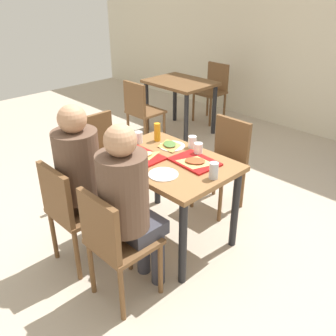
{
  "coord_description": "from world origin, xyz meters",
  "views": [
    {
      "loc": [
        1.88,
        -1.85,
        2.03
      ],
      "look_at": [
        0.0,
        0.0,
        0.67
      ],
      "focal_mm": 39.87,
      "sensor_mm": 36.0,
      "label": 1
    }
  ],
  "objects": [
    {
      "name": "ground_plane",
      "position": [
        0.0,
        0.0,
        -0.01
      ],
      "size": [
        10.0,
        10.0,
        0.02
      ],
      "primitive_type": "cube",
      "color": "#B7A893"
    },
    {
      "name": "main_table",
      "position": [
        0.0,
        0.0,
        0.63
      ],
      "size": [
        1.04,
        0.74,
        0.74
      ],
      "color": "olive",
      "rests_on": "ground_plane"
    },
    {
      "name": "chair_near_left",
      "position": [
        -0.26,
        -0.75,
        0.51
      ],
      "size": [
        0.4,
        0.4,
        0.87
      ],
      "color": "brown",
      "rests_on": "ground_plane"
    },
    {
      "name": "chair_near_right",
      "position": [
        0.26,
        -0.75,
        0.51
      ],
      "size": [
        0.4,
        0.4,
        0.87
      ],
      "color": "brown",
      "rests_on": "ground_plane"
    },
    {
      "name": "chair_far_side",
      "position": [
        0.0,
        0.75,
        0.51
      ],
      "size": [
        0.4,
        0.4,
        0.87
      ],
      "color": "brown",
      "rests_on": "ground_plane"
    },
    {
      "name": "chair_left_end",
      "position": [
        -0.91,
        0.0,
        0.51
      ],
      "size": [
        0.4,
        0.4,
        0.87
      ],
      "color": "brown",
      "rests_on": "ground_plane"
    },
    {
      "name": "person_in_red",
      "position": [
        -0.26,
        -0.61,
        0.76
      ],
      "size": [
        0.32,
        0.42,
        1.28
      ],
      "color": "#383842",
      "rests_on": "ground_plane"
    },
    {
      "name": "person_in_brown_jacket",
      "position": [
        0.26,
        -0.61,
        0.76
      ],
      "size": [
        0.32,
        0.42,
        1.28
      ],
      "color": "#383842",
      "rests_on": "ground_plane"
    },
    {
      "name": "tray_red_near",
      "position": [
        -0.18,
        -0.13,
        0.75
      ],
      "size": [
        0.36,
        0.26,
        0.02
      ],
      "primitive_type": "cube",
      "rotation": [
        0.0,
        0.0,
        0.01
      ],
      "color": "#B21414",
      "rests_on": "main_table"
    },
    {
      "name": "tray_red_far",
      "position": [
        0.18,
        0.11,
        0.75
      ],
      "size": [
        0.38,
        0.29,
        0.02
      ],
      "primitive_type": "cube",
      "rotation": [
        0.0,
        0.0,
        -0.07
      ],
      "color": "#B21414",
      "rests_on": "main_table"
    },
    {
      "name": "paper_plate_center",
      "position": [
        -0.16,
        0.2,
        0.75
      ],
      "size": [
        0.22,
        0.22,
        0.01
      ],
      "primitive_type": "cylinder",
      "color": "white",
      "rests_on": "main_table"
    },
    {
      "name": "paper_plate_near_edge",
      "position": [
        0.16,
        -0.2,
        0.75
      ],
      "size": [
        0.22,
        0.22,
        0.01
      ],
      "primitive_type": "cylinder",
      "color": "white",
      "rests_on": "main_table"
    },
    {
      "name": "pizza_slice_a",
      "position": [
        -0.16,
        -0.12,
        0.77
      ],
      "size": [
        0.16,
        0.24,
        0.02
      ],
      "color": "tan",
      "rests_on": "tray_red_near"
    },
    {
      "name": "pizza_slice_b",
      "position": [
        0.2,
        0.09,
        0.77
      ],
      "size": [
        0.28,
        0.26,
        0.02
      ],
      "color": "#DBAD60",
      "rests_on": "tray_red_far"
    },
    {
      "name": "pizza_slice_c",
      "position": [
        -0.17,
        0.19,
        0.76
      ],
      "size": [
        0.26,
        0.25,
        0.02
      ],
      "color": "#C68C47",
      "rests_on": "paper_plate_center"
    },
    {
      "name": "plastic_cup_a",
      "position": [
        -0.03,
        0.31,
        0.79
      ],
      "size": [
        0.07,
        0.07,
        0.1
      ],
      "primitive_type": "cylinder",
      "color": "white",
      "rests_on": "main_table"
    },
    {
      "name": "plastic_cup_b",
      "position": [
        0.03,
        -0.31,
        0.79
      ],
      "size": [
        0.07,
        0.07,
        0.1
      ],
      "primitive_type": "cylinder",
      "color": "white",
      "rests_on": "main_table"
    },
    {
      "name": "plastic_cup_c",
      "position": [
        -0.42,
        0.06,
        0.79
      ],
      "size": [
        0.07,
        0.07,
        0.1
      ],
      "primitive_type": "cylinder",
      "color": "white",
      "rests_on": "main_table"
    },
    {
      "name": "plastic_cup_d",
      "position": [
        0.1,
        0.24,
        0.79
      ],
      "size": [
        0.07,
        0.07,
        0.1
      ],
      "primitive_type": "cylinder",
      "color": "white",
      "rests_on": "main_table"
    },
    {
      "name": "soda_can",
      "position": [
        0.44,
        0.02,
        0.8
      ],
      "size": [
        0.07,
        0.07,
        0.12
      ],
      "primitive_type": "cylinder",
      "color": "#B7BCC6",
      "rests_on": "main_table"
    },
    {
      "name": "condiment_bottle",
      "position": [
        -0.34,
        0.2,
        0.82
      ],
      "size": [
        0.06,
        0.06,
        0.16
      ],
      "primitive_type": "cylinder",
      "color": "orange",
      "rests_on": "main_table"
    },
    {
      "name": "foil_bundle",
      "position": [
        -0.44,
        -0.02,
        0.79
      ],
      "size": [
        0.1,
        0.1,
        0.1
      ],
      "primitive_type": "sphere",
      "color": "silver",
      "rests_on": "main_table"
    },
    {
      "name": "background_table",
      "position": [
        -1.65,
        1.87,
        0.62
      ],
      "size": [
        0.9,
        0.7,
        0.74
      ],
      "color": "brown",
      "rests_on": "ground_plane"
    },
    {
      "name": "background_chair_near",
      "position": [
        -1.65,
        1.13,
        0.51
      ],
      "size": [
        0.4,
        0.4,
        0.87
      ],
      "color": "brown",
      "rests_on": "ground_plane"
    },
    {
      "name": "background_chair_far",
      "position": [
        -1.65,
        2.6,
        0.51
      ],
      "size": [
        0.4,
        0.4,
        0.87
      ],
      "color": "brown",
      "rests_on": "ground_plane"
    }
  ]
}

